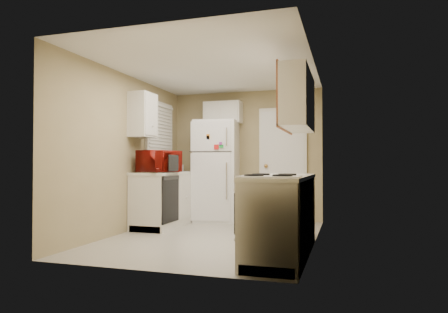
# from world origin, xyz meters

# --- Properties ---
(floor) EXTENTS (3.80, 3.80, 0.00)m
(floor) POSITION_xyz_m (0.00, 0.00, 0.00)
(floor) COLOR beige
(floor) RESTS_ON ground
(ceiling) EXTENTS (3.80, 3.80, 0.00)m
(ceiling) POSITION_xyz_m (0.00, 0.00, 2.40)
(ceiling) COLOR white
(ceiling) RESTS_ON floor
(wall_left) EXTENTS (3.80, 3.80, 0.00)m
(wall_left) POSITION_xyz_m (-1.40, 0.00, 1.20)
(wall_left) COLOR tan
(wall_left) RESTS_ON floor
(wall_right) EXTENTS (3.80, 3.80, 0.00)m
(wall_right) POSITION_xyz_m (1.40, 0.00, 1.20)
(wall_right) COLOR tan
(wall_right) RESTS_ON floor
(wall_back) EXTENTS (2.80, 2.80, 0.00)m
(wall_back) POSITION_xyz_m (0.00, 1.90, 1.20)
(wall_back) COLOR tan
(wall_back) RESTS_ON floor
(wall_front) EXTENTS (2.80, 2.80, 0.00)m
(wall_front) POSITION_xyz_m (0.00, -1.90, 1.20)
(wall_front) COLOR tan
(wall_front) RESTS_ON floor
(left_counter) EXTENTS (0.60, 1.80, 0.90)m
(left_counter) POSITION_xyz_m (-1.10, 0.90, 0.45)
(left_counter) COLOR silver
(left_counter) RESTS_ON floor
(dishwasher) EXTENTS (0.03, 0.58, 0.72)m
(dishwasher) POSITION_xyz_m (-0.81, 0.30, 0.49)
(dishwasher) COLOR black
(dishwasher) RESTS_ON floor
(sink) EXTENTS (0.54, 0.74, 0.16)m
(sink) POSITION_xyz_m (-1.10, 1.05, 0.86)
(sink) COLOR gray
(sink) RESTS_ON left_counter
(microwave) EXTENTS (0.69, 0.50, 0.41)m
(microwave) POSITION_xyz_m (-1.01, 0.31, 1.05)
(microwave) COLOR maroon
(microwave) RESTS_ON left_counter
(soap_bottle) EXTENTS (0.11, 0.11, 0.19)m
(soap_bottle) POSITION_xyz_m (-1.15, 1.48, 1.00)
(soap_bottle) COLOR white
(soap_bottle) RESTS_ON left_counter
(window_blinds) EXTENTS (0.10, 0.98, 1.08)m
(window_blinds) POSITION_xyz_m (-1.36, 1.05, 1.60)
(window_blinds) COLOR silver
(window_blinds) RESTS_ON wall_left
(upper_cabinet_left) EXTENTS (0.30, 0.45, 0.70)m
(upper_cabinet_left) POSITION_xyz_m (-1.25, 0.22, 1.80)
(upper_cabinet_left) COLOR silver
(upper_cabinet_left) RESTS_ON wall_left
(refrigerator) EXTENTS (0.83, 0.81, 1.82)m
(refrigerator) POSITION_xyz_m (-0.46, 1.56, 0.91)
(refrigerator) COLOR white
(refrigerator) RESTS_ON floor
(cabinet_over_fridge) EXTENTS (0.70, 0.30, 0.40)m
(cabinet_over_fridge) POSITION_xyz_m (-0.40, 1.75, 2.00)
(cabinet_over_fridge) COLOR silver
(cabinet_over_fridge) RESTS_ON wall_back
(interior_door) EXTENTS (0.86, 0.06, 2.08)m
(interior_door) POSITION_xyz_m (0.70, 1.86, 1.02)
(interior_door) COLOR white
(interior_door) RESTS_ON floor
(right_counter) EXTENTS (0.60, 2.00, 0.90)m
(right_counter) POSITION_xyz_m (1.10, -0.80, 0.45)
(right_counter) COLOR silver
(right_counter) RESTS_ON floor
(stove) EXTENTS (0.65, 0.78, 0.90)m
(stove) POSITION_xyz_m (1.07, -1.37, 0.45)
(stove) COLOR white
(stove) RESTS_ON floor
(upper_cabinet_right) EXTENTS (0.30, 1.20, 0.70)m
(upper_cabinet_right) POSITION_xyz_m (1.25, -0.50, 1.80)
(upper_cabinet_right) COLOR silver
(upper_cabinet_right) RESTS_ON wall_right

